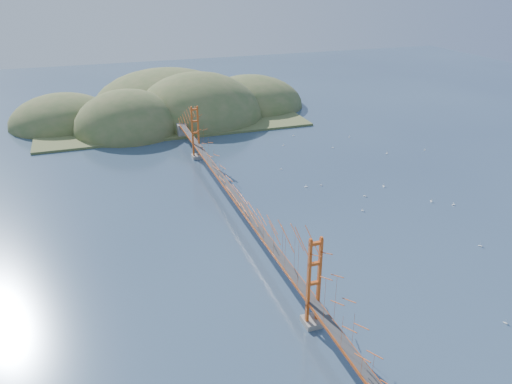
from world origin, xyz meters
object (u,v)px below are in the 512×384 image
object	(u,v)px
sailboat_2	(453,204)
sailboat_0	(363,210)
bridge	(236,177)
sailboat_1	(365,196)

from	to	relation	value
sailboat_2	sailboat_0	world-z (taller)	sailboat_2
bridge	sailboat_1	world-z (taller)	bridge
bridge	sailboat_2	size ratio (longest dim) A/B	146.04
sailboat_2	sailboat_0	distance (m)	16.80
sailboat_0	bridge	bearing A→B (deg)	165.02
sailboat_1	sailboat_0	distance (m)	6.24
bridge	sailboat_1	size ratio (longest dim) A/B	138.07
sailboat_1	bridge	bearing A→B (deg)	178.81
sailboat_1	sailboat_2	bearing A→B (deg)	-33.11
sailboat_0	sailboat_1	bearing A→B (deg)	55.72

